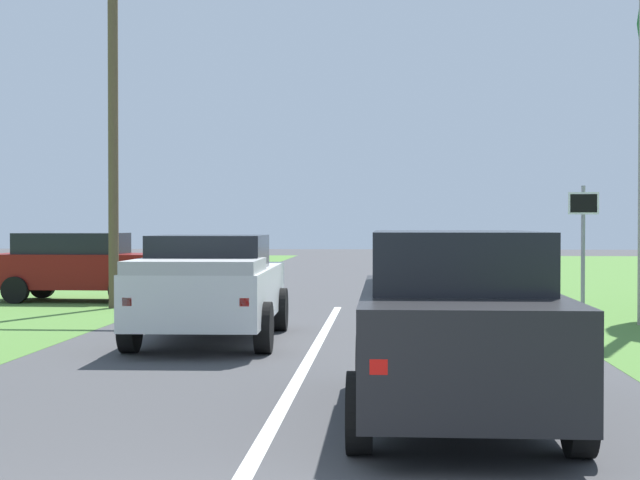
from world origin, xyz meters
name	(u,v)px	position (x,y,z in m)	size (l,w,h in m)	color
ground_plane	(314,351)	(0.00, 9.85, 0.00)	(120.00, 120.00, 0.00)	#424244
red_suv_near	(455,320)	(1.83, 4.68, 1.02)	(2.11, 4.94, 1.93)	black
pickup_truck_lead	(211,286)	(-1.83, 10.87, 0.95)	(2.44, 5.11, 1.81)	silver
traffic_light	(176,64)	(-3.80, 17.16, 5.76)	(6.59, 0.40, 8.96)	brown
keep_moving_sign	(583,236)	(5.04, 14.08, 1.75)	(0.60, 0.09, 2.76)	gray
crossing_suv_far	(79,265)	(-6.77, 19.09, 0.93)	(4.47, 2.10, 1.76)	maroon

